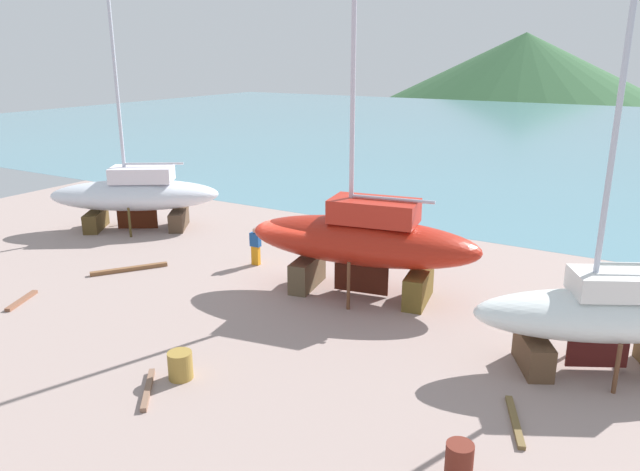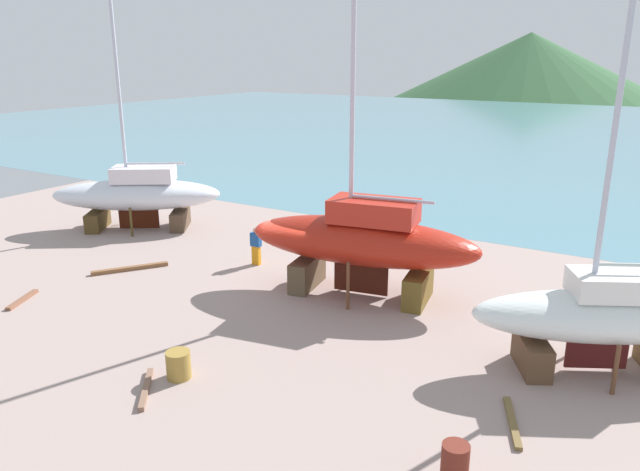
{
  "view_description": "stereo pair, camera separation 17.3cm",
  "coord_description": "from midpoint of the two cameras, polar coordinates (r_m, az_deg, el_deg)",
  "views": [
    {
      "loc": [
        12.14,
        -18.41,
        8.55
      ],
      "look_at": [
        0.98,
        0.4,
        1.95
      ],
      "focal_mm": 33.89,
      "sensor_mm": 36.0,
      "label": 1
    },
    {
      "loc": [
        12.29,
        -18.32,
        8.55
      ],
      "look_at": [
        0.98,
        0.4,
        1.95
      ],
      "focal_mm": 33.89,
      "sensor_mm": 36.0,
      "label": 2
    }
  ],
  "objects": [
    {
      "name": "ground_plane",
      "position": [
        21.7,
        -6.14,
        -6.51
      ],
      "size": [
        46.62,
        46.62,
        0.0
      ],
      "primitive_type": "plane",
      "color": "gray"
    },
    {
      "name": "sailboat_mid_port",
      "position": [
        31.76,
        -16.7,
        3.78
      ],
      "size": [
        8.45,
        6.91,
        12.06
      ],
      "rotation": [
        0.0,
        0.0,
        3.73
      ],
      "color": "#4E3B1D",
      "rests_on": "ground"
    },
    {
      "name": "headland_hill",
      "position": [
        176.66,
        18.96,
        13.16
      ],
      "size": [
        115.91,
        115.91,
        27.96
      ],
      "primitive_type": "cone",
      "color": "#2F5833",
      "rests_on": "ground"
    },
    {
      "name": "timber_plank_near",
      "position": [
        26.03,
        -17.31,
        -2.99
      ],
      "size": [
        1.92,
        2.63,
        0.16
      ],
      "primitive_type": "cube",
      "rotation": [
        0.0,
        0.0,
        0.96
      ],
      "color": "brown",
      "rests_on": "ground"
    },
    {
      "name": "sailboat_large_starboard",
      "position": [
        21.84,
        4.27,
        -0.47
      ],
      "size": [
        8.88,
        4.15,
        13.31
      ],
      "rotation": [
        0.0,
        0.0,
        3.31
      ],
      "color": "brown",
      "rests_on": "ground"
    },
    {
      "name": "timber_short_cross",
      "position": [
        24.3,
        -26.1,
        -5.46
      ],
      "size": [
        0.91,
        1.67,
        0.12
      ],
      "primitive_type": "cube",
      "rotation": [
        0.0,
        0.0,
        2.0
      ],
      "color": "brown",
      "rests_on": "ground"
    },
    {
      "name": "sailboat_far_slipway",
      "position": [
        18.39,
        25.41,
        -6.83
      ],
      "size": [
        7.28,
        5.29,
        12.52
      ],
      "rotation": [
        0.0,
        0.0,
        3.63
      ],
      "color": "brown",
      "rests_on": "ground"
    },
    {
      "name": "worker",
      "position": [
        25.43,
        -5.87,
        -0.95
      ],
      "size": [
        0.45,
        0.26,
        1.61
      ],
      "rotation": [
        0.0,
        0.0,
        1.62
      ],
      "color": "orange",
      "rests_on": "ground"
    },
    {
      "name": "barrel_blue_faded",
      "position": [
        17.31,
        -12.93,
        -11.81
      ],
      "size": [
        0.72,
        0.72,
        0.78
      ],
      "primitive_type": "cylinder",
      "rotation": [
        0.0,
        0.0,
        1.64
      ],
      "color": "olive",
      "rests_on": "ground"
    },
    {
      "name": "sea_water",
      "position": [
        73.07,
        21.55,
        8.93
      ],
      "size": [
        151.09,
        88.21,
        0.01
      ],
      "primitive_type": "cube",
      "color": "teal",
      "rests_on": "ground"
    },
    {
      "name": "barrel_tar_black",
      "position": [
        13.53,
        12.99,
        -20.36
      ],
      "size": [
        0.67,
        0.67,
        0.95
      ],
      "primitive_type": "cylinder",
      "rotation": [
        0.0,
        0.0,
        1.4
      ],
      "color": "maroon",
      "rests_on": "ground"
    },
    {
      "name": "timber_plank_far",
      "position": [
        17.06,
        -15.83,
        -13.75
      ],
      "size": [
        1.39,
        1.64,
        0.13
      ],
      "primitive_type": "cube",
      "rotation": [
        0.0,
        0.0,
        2.26
      ],
      "color": "#7E5C49",
      "rests_on": "ground"
    },
    {
      "name": "timber_long_fore",
      "position": [
        15.92,
        18.01,
        -16.4
      ],
      "size": [
        0.95,
        2.04,
        0.1
      ],
      "primitive_type": "cube",
      "rotation": [
        0.0,
        0.0,
        1.95
      ],
      "color": "brown",
      "rests_on": "ground"
    }
  ]
}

